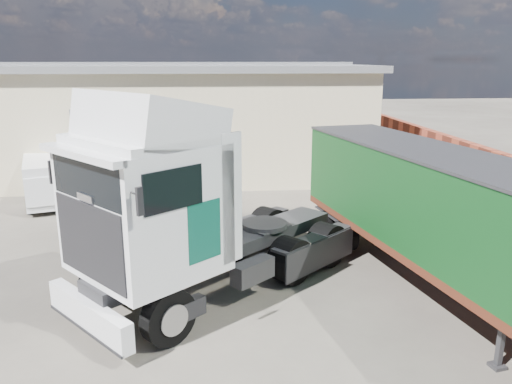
{
  "coord_description": "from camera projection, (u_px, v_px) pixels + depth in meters",
  "views": [
    {
      "loc": [
        1.64,
        -10.96,
        5.56
      ],
      "look_at": [
        2.94,
        3.0,
        1.82
      ],
      "focal_mm": 35.0,
      "sensor_mm": 36.0,
      "label": 1
    }
  ],
  "objects": [
    {
      "name": "ground",
      "position": [
        144.0,
        301.0,
        11.83
      ],
      "size": [
        120.0,
        120.0,
        0.0
      ],
      "primitive_type": "plane",
      "color": "#2B2823",
      "rests_on": "ground"
    },
    {
      "name": "warehouse",
      "position": [
        62.0,
        117.0,
        26.0
      ],
      "size": [
        30.6,
        12.6,
        5.42
      ],
      "color": "beige",
      "rests_on": "ground"
    },
    {
      "name": "brick_boundary_wall",
      "position": [
        480.0,
        181.0,
        18.31
      ],
      "size": [
        0.35,
        26.0,
        2.5
      ],
      "primitive_type": "cube",
      "color": "maroon",
      "rests_on": "ground"
    },
    {
      "name": "tractor_unit",
      "position": [
        182.0,
        217.0,
        11.29
      ],
      "size": [
        7.33,
        6.91,
        4.99
      ],
      "rotation": [
        0.0,
        0.0,
        -0.85
      ],
      "color": "black",
      "rests_on": "ground"
    },
    {
      "name": "box_trailer",
      "position": [
        433.0,
        207.0,
        12.09
      ],
      "size": [
        4.16,
        10.62,
        3.45
      ],
      "rotation": [
        0.0,
        0.0,
        0.19
      ],
      "color": "#2D2D30",
      "rests_on": "ground"
    },
    {
      "name": "panel_van",
      "position": [
        51.0,
        179.0,
        19.8
      ],
      "size": [
        3.08,
        4.79,
        1.82
      ],
      "rotation": [
        0.0,
        0.0,
        0.31
      ],
      "color": "black",
      "rests_on": "ground"
    }
  ]
}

